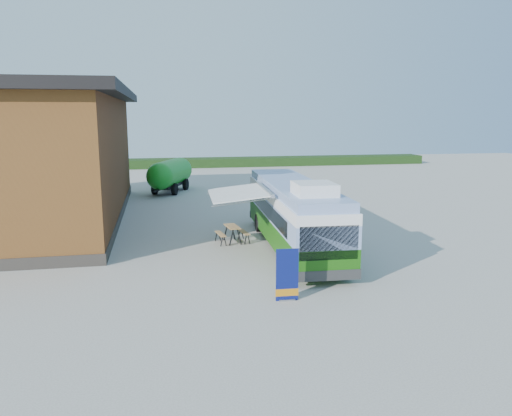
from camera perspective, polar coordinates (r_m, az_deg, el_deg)
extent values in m
plane|color=#BCB7AD|center=(21.71, 0.57, -5.61)|extent=(100.00, 100.00, 0.00)
cube|color=brown|center=(31.16, -22.77, 5.09)|extent=(8.00, 20.00, 7.00)
cube|color=black|center=(31.08, -23.27, 11.98)|extent=(9.60, 21.20, 0.50)
cube|color=#332D28|center=(31.60, -22.34, -0.78)|extent=(8.10, 20.10, 0.50)
cube|color=#264419|center=(59.93, 0.74, 5.34)|extent=(40.00, 3.00, 1.00)
cube|color=#236D12|center=(23.15, 4.21, -2.42)|extent=(2.84, 11.46, 1.04)
cube|color=#839CCD|center=(22.95, 4.24, -0.11)|extent=(2.84, 11.46, 0.85)
cube|color=black|center=(23.18, 1.15, 0.02)|extent=(0.43, 9.47, 0.66)
cube|color=black|center=(23.69, 6.76, 0.18)|extent=(0.43, 9.47, 0.66)
cube|color=white|center=(22.84, 4.26, 1.46)|extent=(2.84, 11.46, 0.43)
cube|color=#839CCD|center=(22.78, 4.28, 2.46)|extent=(2.69, 11.27, 0.38)
cube|color=white|center=(19.26, 6.69, 2.19)|extent=(1.59, 1.77, 0.47)
cube|color=black|center=(17.65, 8.33, -3.98)|extent=(2.13, 0.15, 1.23)
cube|color=#2D2D2D|center=(18.03, 8.19, -7.58)|extent=(2.43, 0.30, 0.38)
cube|color=#2D2D2D|center=(28.60, 1.71, -0.64)|extent=(2.43, 0.30, 0.38)
cylinder|color=black|center=(19.44, 3.61, -6.13)|extent=(0.32, 0.96, 0.95)
cylinder|color=black|center=(19.99, 9.62, -5.79)|extent=(0.32, 0.96, 0.95)
cylinder|color=black|center=(26.21, 0.32, -1.69)|extent=(0.32, 0.96, 0.95)
cylinder|color=black|center=(26.62, 4.85, -1.53)|extent=(0.32, 0.96, 0.95)
cube|color=white|center=(22.26, -2.14, 1.46)|extent=(2.60, 4.01, 0.31)
cube|color=#A5A8AD|center=(22.40, 0.97, 1.99)|extent=(0.33, 4.21, 0.15)
cylinder|color=#A5A8AD|center=(20.66, -1.61, 0.46)|extent=(2.53, 0.16, 0.32)
cylinder|color=#A5A8AD|center=(23.90, -2.59, 1.86)|extent=(2.53, 0.16, 0.32)
cube|color=#0B1456|center=(16.57, 3.59, -7.64)|extent=(0.76, 0.06, 1.78)
cube|color=#C47612|center=(16.77, 3.56, -9.60)|extent=(0.77, 0.07, 0.25)
cube|color=#A5A8AD|center=(16.86, 3.55, -10.42)|extent=(0.54, 0.20, 0.05)
cylinder|color=#A5A8AD|center=(16.59, 3.57, -7.62)|extent=(0.02, 0.02, 1.78)
cube|color=tan|center=(23.91, -2.73, -2.12)|extent=(0.69, 1.33, 0.04)
cube|color=tan|center=(23.84, -4.08, -2.96)|extent=(0.43, 1.30, 0.04)
cube|color=tan|center=(24.15, -1.39, -2.76)|extent=(0.43, 1.30, 0.04)
cube|color=black|center=(23.46, -2.82, -3.38)|extent=(0.06, 0.06, 0.79)
cube|color=black|center=(23.56, -1.92, -3.31)|extent=(0.06, 0.06, 0.79)
cube|color=black|center=(24.45, -3.50, -2.81)|extent=(0.06, 0.06, 0.79)
cube|color=black|center=(24.55, -2.64, -2.74)|extent=(0.06, 0.06, 0.79)
imported|color=#999999|center=(22.88, 2.79, -2.44)|extent=(0.79, 0.72, 1.80)
imported|color=#999999|center=(29.76, 1.70, 0.57)|extent=(1.02, 1.06, 1.73)
cylinder|color=#1A9422|center=(39.93, -9.77, 3.98)|extent=(3.53, 4.96, 2.04)
sphere|color=#1A9422|center=(37.82, -10.92, 3.57)|extent=(2.04, 2.04, 2.04)
sphere|color=#1A9422|center=(42.06, -8.73, 4.34)|extent=(2.04, 2.04, 2.04)
cube|color=black|center=(40.05, -9.73, 2.69)|extent=(2.98, 4.93, 0.23)
cube|color=black|center=(37.33, -11.24, 1.97)|extent=(0.61, 1.32, 0.11)
cylinder|color=black|center=(39.09, -11.48, 2.18)|extent=(0.59, 0.95, 0.91)
cylinder|color=black|center=(38.54, -9.29, 2.14)|extent=(0.59, 0.95, 0.91)
cylinder|color=black|center=(41.61, -10.13, 2.74)|extent=(0.59, 0.95, 0.91)
cylinder|color=black|center=(41.09, -8.04, 2.70)|extent=(0.59, 0.95, 0.91)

